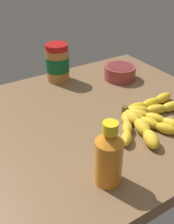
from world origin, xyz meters
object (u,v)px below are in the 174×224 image
at_px(small_bowl, 120,72).
at_px(peanut_butter_jar, 58,63).
at_px(banana_bunch, 147,117).
at_px(honey_bottle, 109,156).

bearing_deg(small_bowl, peanut_butter_jar, 150.57).
bearing_deg(banana_bunch, peanut_butter_jar, 102.65).
bearing_deg(banana_bunch, small_bowl, 67.20).
height_order(banana_bunch, honey_bottle, honey_bottle).
bearing_deg(peanut_butter_jar, honey_bottle, -105.58).
bearing_deg(banana_bunch, honey_bottle, -151.29).
relative_size(peanut_butter_jar, small_bowl, 1.17).
xyz_separation_m(peanut_butter_jar, honey_bottle, (-0.15, -0.55, 0.00)).
relative_size(peanut_butter_jar, honey_bottle, 0.90).
distance_m(peanut_butter_jar, small_bowl, 0.25).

